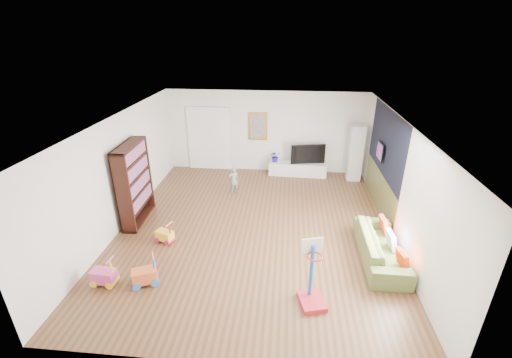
# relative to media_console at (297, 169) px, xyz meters

# --- Properties ---
(floor) EXTENTS (6.50, 7.50, 0.00)m
(floor) POSITION_rel_media_console_xyz_m (-1.10, -3.43, -0.22)
(floor) COLOR brown
(floor) RESTS_ON ground
(ceiling) EXTENTS (6.50, 7.50, 0.00)m
(ceiling) POSITION_rel_media_console_xyz_m (-1.10, -3.43, 2.48)
(ceiling) COLOR white
(ceiling) RESTS_ON ground
(wall_back) EXTENTS (6.50, 0.00, 2.70)m
(wall_back) POSITION_rel_media_console_xyz_m (-1.10, 0.32, 1.13)
(wall_back) COLOR silver
(wall_back) RESTS_ON ground
(wall_front) EXTENTS (6.50, 0.00, 2.70)m
(wall_front) POSITION_rel_media_console_xyz_m (-1.10, -7.18, 1.13)
(wall_front) COLOR silver
(wall_front) RESTS_ON ground
(wall_left) EXTENTS (0.00, 7.50, 2.70)m
(wall_left) POSITION_rel_media_console_xyz_m (-4.35, -3.43, 1.13)
(wall_left) COLOR white
(wall_left) RESTS_ON ground
(wall_right) EXTENTS (0.00, 7.50, 2.70)m
(wall_right) POSITION_rel_media_console_xyz_m (2.15, -3.43, 1.13)
(wall_right) COLOR silver
(wall_right) RESTS_ON ground
(navy_accent) EXTENTS (0.01, 3.20, 1.70)m
(navy_accent) POSITION_rel_media_console_xyz_m (2.14, -2.03, 1.63)
(navy_accent) COLOR black
(navy_accent) RESTS_ON wall_right
(olive_wainscot) EXTENTS (0.01, 3.20, 1.00)m
(olive_wainscot) POSITION_rel_media_console_xyz_m (2.14, -2.03, 0.28)
(olive_wainscot) COLOR brown
(olive_wainscot) RESTS_ON wall_right
(doorway) EXTENTS (1.45, 0.06, 2.10)m
(doorway) POSITION_rel_media_console_xyz_m (-3.00, 0.28, 0.83)
(doorway) COLOR white
(doorway) RESTS_ON ground
(painting_back) EXTENTS (0.62, 0.06, 0.92)m
(painting_back) POSITION_rel_media_console_xyz_m (-1.35, 0.28, 1.33)
(painting_back) COLOR gold
(painting_back) RESTS_ON wall_back
(artwork_right) EXTENTS (0.04, 0.56, 0.46)m
(artwork_right) POSITION_rel_media_console_xyz_m (2.07, -1.83, 1.33)
(artwork_right) COLOR #7F3F8C
(artwork_right) RESTS_ON wall_right
(media_console) EXTENTS (1.90, 0.55, 0.44)m
(media_console) POSITION_rel_media_console_xyz_m (0.00, 0.00, 0.00)
(media_console) COLOR silver
(media_console) RESTS_ON ground
(tall_cabinet) EXTENTS (0.43, 0.43, 1.80)m
(tall_cabinet) POSITION_rel_media_console_xyz_m (1.79, -0.18, 0.68)
(tall_cabinet) COLOR silver
(tall_cabinet) RESTS_ON ground
(bookshelf) EXTENTS (0.41, 1.40, 2.02)m
(bookshelf) POSITION_rel_media_console_xyz_m (-4.09, -3.28, 0.79)
(bookshelf) COLOR black
(bookshelf) RESTS_ON ground
(sofa) EXTENTS (0.83, 2.07, 0.60)m
(sofa) POSITION_rel_media_console_xyz_m (1.69, -4.38, 0.08)
(sofa) COLOR #5E6C34
(sofa) RESTS_ON ground
(basketball_hoop) EXTENTS (0.56, 0.63, 1.27)m
(basketball_hoop) POSITION_rel_media_console_xyz_m (0.18, -5.82, 0.42)
(basketball_hoop) COLOR #AC1C27
(basketball_hoop) RESTS_ON ground
(ride_on_yellow) EXTENTS (0.45, 0.36, 0.52)m
(ride_on_yellow) POSITION_rel_media_console_xyz_m (-3.10, -4.20, 0.04)
(ride_on_yellow) COLOR yellow
(ride_on_yellow) RESTS_ON ground
(ride_on_orange) EXTENTS (0.54, 0.45, 0.62)m
(ride_on_orange) POSITION_rel_media_console_xyz_m (-2.99, -5.61, 0.09)
(ride_on_orange) COLOR orange
(ride_on_orange) RESTS_ON ground
(ride_on_pink) EXTENTS (0.46, 0.30, 0.60)m
(ride_on_pink) POSITION_rel_media_console_xyz_m (-3.78, -5.69, 0.08)
(ride_on_pink) COLOR #DB4692
(ride_on_pink) RESTS_ON ground
(child) EXTENTS (0.36, 0.31, 0.82)m
(child) POSITION_rel_media_console_xyz_m (-1.90, -1.55, 0.19)
(child) COLOR slate
(child) RESTS_ON ground
(tv) EXTENTS (1.13, 0.37, 0.65)m
(tv) POSITION_rel_media_console_xyz_m (0.29, 0.04, 0.54)
(tv) COLOR black
(tv) RESTS_ON media_console
(vase_plant) EXTENTS (0.40, 0.37, 0.38)m
(vase_plant) POSITION_rel_media_console_xyz_m (-0.75, 0.00, 0.41)
(vase_plant) COLOR #221396
(vase_plant) RESTS_ON media_console
(pillow_left) EXTENTS (0.16, 0.37, 0.36)m
(pillow_left) POSITION_rel_media_console_xyz_m (1.92, -5.01, 0.26)
(pillow_left) COLOR #B82803
(pillow_left) RESTS_ON sofa
(pillow_center) EXTENTS (0.13, 0.39, 0.38)m
(pillow_center) POSITION_rel_media_console_xyz_m (1.87, -4.36, 0.26)
(pillow_center) COLOR white
(pillow_center) RESTS_ON sofa
(pillow_right) EXTENTS (0.12, 0.37, 0.37)m
(pillow_right) POSITION_rel_media_console_xyz_m (1.87, -3.76, 0.26)
(pillow_right) COLOR red
(pillow_right) RESTS_ON sofa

